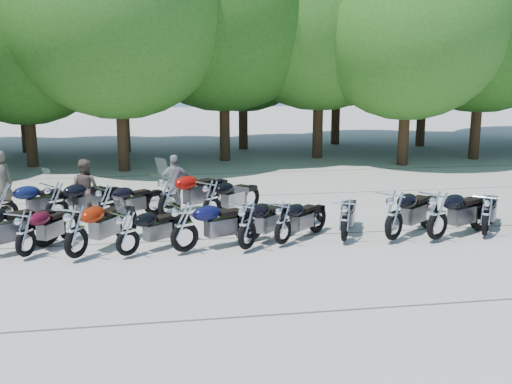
{
  "coord_description": "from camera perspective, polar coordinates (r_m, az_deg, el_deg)",
  "views": [
    {
      "loc": [
        -2.19,
        -12.02,
        4.05
      ],
      "look_at": [
        0.0,
        1.5,
        1.1
      ],
      "focal_mm": 42.0,
      "sensor_mm": 36.0,
      "label": 1
    }
  ],
  "objects": [
    {
      "name": "tree_5",
      "position": [
        26.25,
        6.16,
        17.6
      ],
      "size": [
        9.04,
        9.04,
        11.1
      ],
      "color": "#3A2614",
      "rests_on": "ground"
    },
    {
      "name": "motorcycle_14",
      "position": [
        16.15,
        -22.86,
        -0.97
      ],
      "size": [
        2.37,
        1.64,
        1.3
      ],
      "primitive_type": null,
      "rotation": [
        0.0,
        0.0,
        2.03
      ],
      "color": "#0C1438",
      "rests_on": "ground"
    },
    {
      "name": "motorcycle_2",
      "position": [
        13.45,
        -21.14,
        -3.6
      ],
      "size": [
        1.53,
        2.13,
        1.17
      ],
      "primitive_type": null,
      "rotation": [
        0.0,
        0.0,
        2.65
      ],
      "color": "#400817",
      "rests_on": "ground"
    },
    {
      "name": "ground",
      "position": [
        12.87,
        1.07,
        -6.18
      ],
      "size": [
        90.0,
        90.0,
        0.0
      ],
      "primitive_type": "plane",
      "color": "#9B968C",
      "rests_on": "ground"
    },
    {
      "name": "rider_1",
      "position": [
        16.4,
        -16.0,
        0.27
      ],
      "size": [
        0.97,
        0.88,
        1.61
      ],
      "primitive_type": "imported",
      "rotation": [
        0.0,
        0.0,
        2.71
      ],
      "color": "brown",
      "rests_on": "ground"
    },
    {
      "name": "motorcycle_8",
      "position": [
        13.78,
        8.46,
        -2.58
      ],
      "size": [
        1.4,
        2.12,
        1.16
      ],
      "primitive_type": null,
      "rotation": [
        0.0,
        0.0,
        2.72
      ],
      "color": "black",
      "rests_on": "ground"
    },
    {
      "name": "tree_14",
      "position": [
        30.97,
        15.93,
        15.0
      ],
      "size": [
        8.02,
        8.02,
        9.84
      ],
      "color": "#3A2614",
      "rests_on": "ground"
    },
    {
      "name": "motorcycle_16",
      "position": [
        15.59,
        -14.09,
        -1.05
      ],
      "size": [
        2.05,
        1.76,
        1.18
      ],
      "primitive_type": null,
      "rotation": [
        0.0,
        0.0,
        2.21
      ],
      "color": "black",
      "rests_on": "ground"
    },
    {
      "name": "tree_2",
      "position": [
        25.41,
        -21.36,
        14.19
      ],
      "size": [
        7.31,
        7.31,
        8.97
      ],
      "color": "#3A2614",
      "rests_on": "ground"
    },
    {
      "name": "tree_3",
      "position": [
        23.41,
        -13.15,
        17.41
      ],
      "size": [
        8.7,
        8.7,
        10.67
      ],
      "color": "#3A2614",
      "rests_on": "ground"
    },
    {
      "name": "motorcycle_11",
      "position": [
        15.08,
        21.09,
        -1.93
      ],
      "size": [
        1.75,
        2.08,
        1.19
      ],
      "primitive_type": null,
      "rotation": [
        0.0,
        0.0,
        2.52
      ],
      "color": "black",
      "rests_on": "ground"
    },
    {
      "name": "tree_11",
      "position": [
        28.53,
        -12.77,
        14.77
      ],
      "size": [
        7.56,
        7.56,
        9.28
      ],
      "color": "#3A2614",
      "rests_on": "ground"
    },
    {
      "name": "tree_10",
      "position": [
        29.67,
        -21.76,
        14.42
      ],
      "size": [
        7.78,
        7.78,
        9.55
      ],
      "color": "#3A2614",
      "rests_on": "ground"
    },
    {
      "name": "motorcycle_4",
      "position": [
        12.9,
        -12.15,
        -3.75
      ],
      "size": [
        1.98,
        1.75,
        1.15
      ],
      "primitive_type": null,
      "rotation": [
        0.0,
        0.0,
        2.24
      ],
      "color": "black",
      "rests_on": "ground"
    },
    {
      "name": "motorcycle_5",
      "position": [
        12.91,
        -6.84,
        -3.2
      ],
      "size": [
        2.38,
        1.6,
        1.3
      ],
      "primitive_type": null,
      "rotation": [
        0.0,
        0.0,
        2.0
      ],
      "color": "black",
      "rests_on": "ground"
    },
    {
      "name": "motorcycle_9",
      "position": [
        14.01,
        13.04,
        -2.07
      ],
      "size": [
        2.34,
        2.1,
        1.37
      ],
      "primitive_type": null,
      "rotation": [
        0.0,
        0.0,
        2.25
      ],
      "color": "black",
      "rests_on": "ground"
    },
    {
      "name": "tree_6",
      "position": [
        24.89,
        14.43,
        15.84
      ],
      "size": [
        8.0,
        8.0,
        9.82
      ],
      "color": "#3A2614",
      "rests_on": "ground"
    },
    {
      "name": "motorcycle_18",
      "position": [
        15.58,
        -4.29,
        -0.64
      ],
      "size": [
        2.06,
        1.91,
        1.22
      ],
      "primitive_type": null,
      "rotation": [
        0.0,
        0.0,
        2.28
      ],
      "color": "black",
      "rests_on": "ground"
    },
    {
      "name": "motorcycle_15",
      "position": [
        15.9,
        -18.49,
        -0.86
      ],
      "size": [
        2.22,
        1.93,
        1.28
      ],
      "primitive_type": null,
      "rotation": [
        0.0,
        0.0,
        2.23
      ],
      "color": "black",
      "rests_on": "ground"
    },
    {
      "name": "motorcycle_10",
      "position": [
        14.31,
        16.93,
        -2.02
      ],
      "size": [
        2.46,
        1.76,
        1.36
      ],
      "primitive_type": null,
      "rotation": [
        0.0,
        0.0,
        2.06
      ],
      "color": "black",
      "rests_on": "ground"
    },
    {
      "name": "motorcycle_6",
      "position": [
        13.01,
        -0.86,
        -3.09
      ],
      "size": [
        1.99,
        2.11,
        1.26
      ],
      "primitive_type": null,
      "rotation": [
        0.0,
        0.0,
        2.41
      ],
      "color": "black",
      "rests_on": "ground"
    },
    {
      "name": "rider_0",
      "position": [
        17.17,
        -23.19,
        0.67
      ],
      "size": [
        0.79,
        0.68,
        1.85
      ],
      "primitive_type": "imported",
      "rotation": [
        0.0,
        0.0,
        3.56
      ],
      "color": "brown",
      "rests_on": "ground"
    },
    {
      "name": "tree_7",
      "position": [
        27.41,
        20.97,
        16.28
      ],
      "size": [
        8.79,
        8.79,
        10.79
      ],
      "color": "#3A2614",
      "rests_on": "ground"
    },
    {
      "name": "motorcycle_7",
      "position": [
        13.42,
        2.59,
        -2.87
      ],
      "size": [
        1.9,
        1.85,
        1.15
      ],
      "primitive_type": null,
      "rotation": [
        0.0,
        0.0,
        2.33
      ],
      "color": "black",
      "rests_on": "ground"
    },
    {
      "name": "motorcycle_17",
      "position": [
        15.75,
        -8.28,
        -0.22
      ],
      "size": [
        2.44,
        2.17,
        1.42
      ],
      "primitive_type": null,
      "rotation": [
        0.0,
        0.0,
        2.25
      ],
      "color": "#960A05",
      "rests_on": "ground"
    },
    {
      "name": "tree_12",
      "position": [
        28.82,
        -1.27,
        15.48
      ],
      "size": [
        7.88,
        7.88,
        9.67
      ],
      "color": "#3A2614",
      "rests_on": "ground"
    },
    {
      "name": "tree_13",
      "position": [
        30.87,
        7.84,
        15.73
      ],
      "size": [
        8.31,
        8.31,
        10.2
      ],
      "color": "#3A2614",
      "rests_on": "ground"
    },
    {
      "name": "rider_2",
      "position": [
        16.63,
        -7.71,
        0.8
      ],
      "size": [
        0.96,
        0.43,
        1.61
      ],
      "primitive_type": "imported",
      "rotation": [
        0.0,
        0.0,
        3.18
      ],
      "color": "gray",
      "rests_on": "ground"
    },
    {
      "name": "motorcycle_3",
      "position": [
        12.97,
        -16.81,
        -3.5
      ],
      "size": [
        1.91,
        2.36,
        1.33
      ],
      "primitive_type": null,
      "rotation": [
        0.0,
        0.0,
        2.55
      ],
      "color": "maroon",
      "rests_on": "ground"
    }
  ]
}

